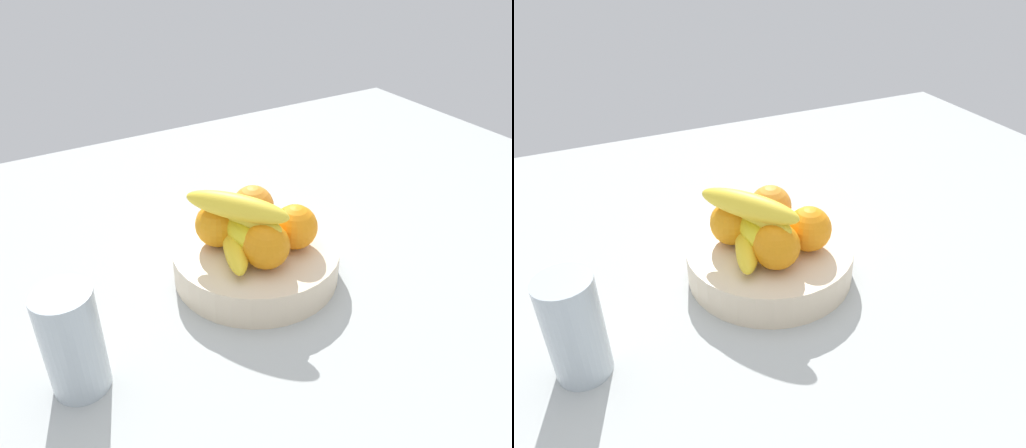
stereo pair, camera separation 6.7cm
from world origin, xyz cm
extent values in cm
cube|color=#ACB2B0|center=(0.00, 0.00, -1.50)|extent=(180.00, 140.00, 3.00)
cylinder|color=beige|center=(-1.47, -1.62, 2.86)|extent=(27.29, 27.29, 5.71)
sphere|color=orange|center=(-6.69, 1.75, 9.34)|extent=(7.25, 7.25, 7.25)
sphere|color=orange|center=(-4.19, -7.27, 9.34)|extent=(7.25, 7.25, 7.25)
sphere|color=orange|center=(3.63, -5.10, 9.34)|extent=(7.25, 7.25, 7.25)
sphere|color=orange|center=(0.24, 3.90, 9.34)|extent=(7.25, 7.25, 7.25)
ellipsoid|color=yellow|center=(2.40, -1.58, 7.71)|extent=(10.36, 17.20, 4.00)
ellipsoid|color=yellow|center=(1.68, -2.43, 9.91)|extent=(4.36, 17.08, 4.00)
ellipsoid|color=yellow|center=(1.04, -2.53, 12.11)|extent=(8.93, 17.42, 4.00)
ellipsoid|color=yellow|center=(2.33, -1.00, 14.31)|extent=(13.26, 16.09, 4.00)
cylinder|color=#AEBAC1|center=(29.72, 7.27, 7.56)|extent=(7.30, 7.30, 15.11)
camera|label=1|loc=(33.01, 56.74, 52.21)|focal=35.38mm
camera|label=2|loc=(27.07, 59.86, 52.21)|focal=35.38mm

